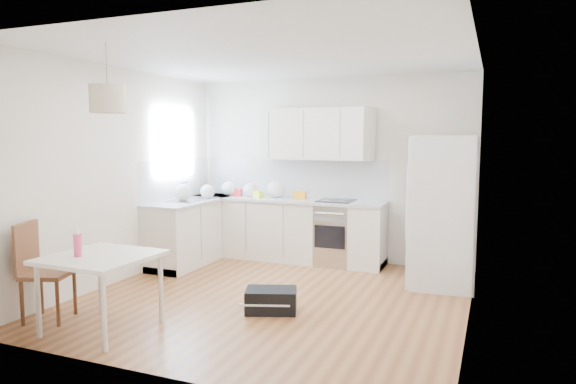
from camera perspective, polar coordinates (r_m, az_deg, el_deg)
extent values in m
plane|color=brown|center=(5.98, -1.66, -11.68)|extent=(4.20, 4.20, 0.00)
plane|color=white|center=(5.77, -1.75, 14.82)|extent=(4.20, 4.20, 0.00)
plane|color=white|center=(7.68, 4.63, 2.51)|extent=(4.20, 0.00, 4.20)
plane|color=white|center=(6.84, -18.04, 1.80)|extent=(0.00, 4.20, 4.20)
plane|color=white|center=(5.24, 19.82, 0.55)|extent=(0.00, 4.20, 4.20)
cube|color=#BFE0F9|center=(7.73, -12.56, 5.37)|extent=(0.02, 1.00, 1.00)
cube|color=silver|center=(7.71, -0.37, -4.27)|extent=(3.00, 0.60, 0.88)
cube|color=silver|center=(7.73, -10.36, -4.34)|extent=(0.60, 1.80, 0.88)
cube|color=silver|center=(7.64, -0.37, -0.88)|extent=(3.02, 0.64, 0.04)
cube|color=silver|center=(7.67, -10.43, -0.96)|extent=(0.64, 1.82, 0.04)
cube|color=white|center=(7.88, 0.44, 1.60)|extent=(3.00, 0.01, 0.58)
cube|color=white|center=(7.80, -12.30, 1.41)|extent=(0.01, 1.80, 0.58)
cube|color=silver|center=(7.56, 3.20, 6.44)|extent=(1.70, 0.32, 0.75)
cube|color=beige|center=(5.16, -20.11, -6.81)|extent=(0.94, 0.94, 0.04)
cylinder|color=silver|center=(5.27, -26.02, -10.86)|extent=(0.05, 0.05, 0.68)
cylinder|color=silver|center=(4.73, -19.78, -12.52)|extent=(0.05, 0.05, 0.68)
cylinder|color=silver|center=(5.78, -20.12, -9.16)|extent=(0.05, 0.05, 0.68)
cylinder|color=silver|center=(5.29, -13.95, -10.36)|extent=(0.05, 0.05, 0.68)
cylinder|color=#E53F6B|center=(5.14, -22.34, -5.27)|extent=(0.08, 0.08, 0.25)
cube|color=black|center=(5.50, -1.89, -11.94)|extent=(0.61, 0.50, 0.24)
cylinder|color=beige|center=(5.14, -19.40, 9.73)|extent=(0.40, 0.40, 0.26)
ellipsoid|color=white|center=(8.05, -6.55, 0.38)|extent=(0.25, 0.21, 0.23)
ellipsoid|color=white|center=(7.87, -4.13, 0.24)|extent=(0.24, 0.21, 0.22)
ellipsoid|color=white|center=(7.75, -1.31, 0.32)|extent=(0.29, 0.24, 0.26)
ellipsoid|color=white|center=(7.77, -8.92, 0.06)|extent=(0.23, 0.19, 0.20)
ellipsoid|color=white|center=(7.51, -11.62, -0.05)|extent=(0.27, 0.23, 0.24)
cube|color=orange|center=(7.56, 1.33, -0.34)|extent=(0.19, 0.14, 0.12)
cube|color=yellow|center=(7.76, -3.31, -0.24)|extent=(0.18, 0.15, 0.11)
cube|color=red|center=(8.02, -5.78, -0.04)|extent=(0.17, 0.10, 0.11)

